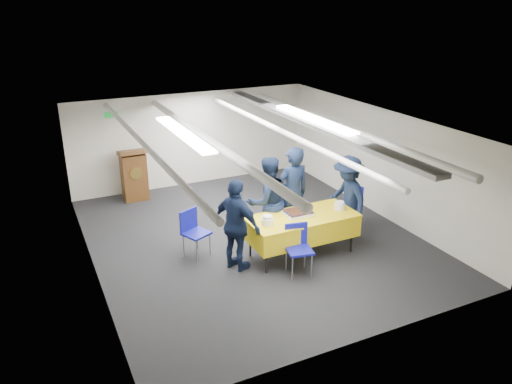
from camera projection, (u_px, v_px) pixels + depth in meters
ground at (253, 238)px, 9.85m from camera, size 7.00×7.00×0.00m
room_shell at (248, 144)px, 9.56m from camera, size 6.00×7.00×2.30m
serving_table at (302, 226)px, 9.04m from camera, size 2.00×0.90×0.77m
sheet_cake at (298, 213)px, 8.98m from camera, size 0.49×0.38×0.09m
plate_stack_left at (267, 220)px, 8.60m from camera, size 0.21×0.21×0.16m
plate_stack_right at (340, 206)px, 9.20m from camera, size 0.20×0.20×0.16m
podium at (134, 174)px, 11.54m from camera, size 0.62×0.53×1.25m
chair_near at (298, 244)px, 8.47m from camera, size 0.49×0.49×0.87m
chair_right at (351, 201)px, 10.23m from camera, size 0.47×0.47×0.87m
chair_left at (193, 228)px, 9.04m from camera, size 0.56×0.56×0.87m
sailor_a at (292, 194)px, 9.47m from camera, size 0.71×0.48×1.88m
sailor_b at (267, 202)px, 9.31m from camera, size 0.86×0.68×1.75m
sailor_c at (237, 225)px, 8.46m from camera, size 0.80×1.05×1.65m
sailor_d at (347, 198)px, 9.60m from camera, size 0.68×1.11×1.67m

